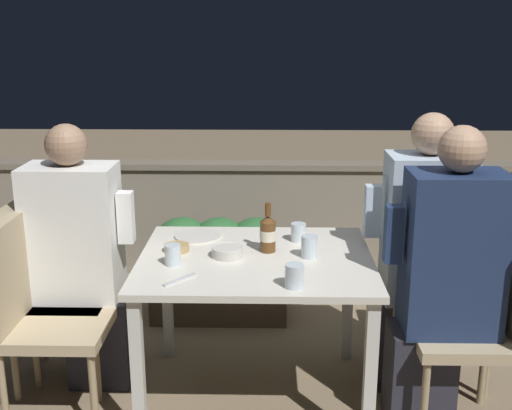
{
  "coord_description": "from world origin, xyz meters",
  "views": [
    {
      "loc": [
        0.06,
        -2.67,
        1.69
      ],
      "look_at": [
        0.0,
        0.06,
        0.92
      ],
      "focal_mm": 45.0,
      "sensor_mm": 36.0,
      "label": 1
    }
  ],
  "objects_px": {
    "chair_right_far": "(458,280)",
    "chair_left_far": "(41,278)",
    "chair_left_near": "(33,302)",
    "person_white_polo": "(82,258)",
    "beer_bottle": "(268,233)",
    "person_navy_jumper": "(443,281)",
    "person_blue_shirt": "(417,253)",
    "chair_right_near": "(489,310)",
    "potted_plant": "(19,256)"
  },
  "relations": [
    {
      "from": "chair_right_far",
      "to": "person_navy_jumper",
      "type": "bearing_deg",
      "value": -116.6
    },
    {
      "from": "person_white_polo",
      "to": "chair_right_near",
      "type": "relative_size",
      "value": 1.41
    },
    {
      "from": "chair_left_near",
      "to": "person_navy_jumper",
      "type": "xyz_separation_m",
      "value": [
        1.75,
        -0.04,
        0.13
      ]
    },
    {
      "from": "chair_right_far",
      "to": "chair_left_far",
      "type": "bearing_deg",
      "value": -179.44
    },
    {
      "from": "chair_right_near",
      "to": "chair_left_near",
      "type": "bearing_deg",
      "value": 178.97
    },
    {
      "from": "person_white_polo",
      "to": "beer_bottle",
      "type": "distance_m",
      "value": 0.89
    },
    {
      "from": "chair_left_far",
      "to": "beer_bottle",
      "type": "xyz_separation_m",
      "value": [
        1.08,
        -0.07,
        0.25
      ]
    },
    {
      "from": "person_white_polo",
      "to": "chair_right_far",
      "type": "height_order",
      "value": "person_white_polo"
    },
    {
      "from": "chair_right_far",
      "to": "beer_bottle",
      "type": "distance_m",
      "value": 0.94
    },
    {
      "from": "chair_left_far",
      "to": "chair_right_far",
      "type": "distance_m",
      "value": 1.98
    },
    {
      "from": "person_white_polo",
      "to": "chair_right_near",
      "type": "distance_m",
      "value": 1.84
    },
    {
      "from": "person_blue_shirt",
      "to": "potted_plant",
      "type": "xyz_separation_m",
      "value": [
        -2.13,
        0.61,
        -0.25
      ]
    },
    {
      "from": "chair_right_far",
      "to": "potted_plant",
      "type": "distance_m",
      "value": 2.41
    },
    {
      "from": "chair_right_near",
      "to": "person_blue_shirt",
      "type": "relative_size",
      "value": 0.68
    },
    {
      "from": "chair_left_near",
      "to": "chair_right_near",
      "type": "relative_size",
      "value": 1.0
    },
    {
      "from": "chair_right_near",
      "to": "potted_plant",
      "type": "height_order",
      "value": "chair_right_near"
    },
    {
      "from": "chair_left_near",
      "to": "person_blue_shirt",
      "type": "distance_m",
      "value": 1.74
    },
    {
      "from": "chair_left_far",
      "to": "chair_right_far",
      "type": "xyz_separation_m",
      "value": [
        1.98,
        0.02,
        0.0
      ]
    },
    {
      "from": "chair_left_far",
      "to": "chair_right_far",
      "type": "height_order",
      "value": "same"
    },
    {
      "from": "potted_plant",
      "to": "chair_left_near",
      "type": "bearing_deg",
      "value": -65.07
    },
    {
      "from": "person_white_polo",
      "to": "chair_right_near",
      "type": "xyz_separation_m",
      "value": [
        1.81,
        -0.31,
        -0.1
      ]
    },
    {
      "from": "chair_left_far",
      "to": "person_navy_jumper",
      "type": "distance_m",
      "value": 1.84
    },
    {
      "from": "chair_right_near",
      "to": "chair_right_far",
      "type": "height_order",
      "value": "same"
    },
    {
      "from": "beer_bottle",
      "to": "chair_right_near",
      "type": "bearing_deg",
      "value": -14.54
    },
    {
      "from": "person_navy_jumper",
      "to": "potted_plant",
      "type": "distance_m",
      "value": 2.37
    },
    {
      "from": "person_white_polo",
      "to": "person_navy_jumper",
      "type": "xyz_separation_m",
      "value": [
        1.61,
        -0.31,
        0.03
      ]
    },
    {
      "from": "person_white_polo",
      "to": "chair_right_far",
      "type": "bearing_deg",
      "value": 0.62
    },
    {
      "from": "chair_right_near",
      "to": "person_navy_jumper",
      "type": "distance_m",
      "value": 0.24
    },
    {
      "from": "person_navy_jumper",
      "to": "beer_bottle",
      "type": "distance_m",
      "value": 0.78
    },
    {
      "from": "chair_left_near",
      "to": "person_white_polo",
      "type": "xyz_separation_m",
      "value": [
        0.14,
        0.27,
        0.1
      ]
    },
    {
      "from": "chair_left_near",
      "to": "chair_right_near",
      "type": "height_order",
      "value": "same"
    },
    {
      "from": "chair_left_far",
      "to": "person_white_polo",
      "type": "height_order",
      "value": "person_white_polo"
    },
    {
      "from": "chair_left_near",
      "to": "beer_bottle",
      "type": "height_order",
      "value": "beer_bottle"
    },
    {
      "from": "person_navy_jumper",
      "to": "chair_right_far",
      "type": "xyz_separation_m",
      "value": [
        0.16,
        0.33,
        -0.13
      ]
    },
    {
      "from": "chair_left_far",
      "to": "potted_plant",
      "type": "relative_size",
      "value": 1.34
    },
    {
      "from": "person_white_polo",
      "to": "chair_left_near",
      "type": "bearing_deg",
      "value": -117.23
    },
    {
      "from": "chair_left_far",
      "to": "chair_right_near",
      "type": "relative_size",
      "value": 1.0
    },
    {
      "from": "chair_right_near",
      "to": "potted_plant",
      "type": "bearing_deg",
      "value": 158.49
    },
    {
      "from": "chair_right_near",
      "to": "chair_left_far",
      "type": "bearing_deg",
      "value": 171.26
    },
    {
      "from": "chair_left_far",
      "to": "person_white_polo",
      "type": "xyz_separation_m",
      "value": [
        0.2,
        -0.0,
        0.1
      ]
    },
    {
      "from": "person_blue_shirt",
      "to": "potted_plant",
      "type": "relative_size",
      "value": 1.97
    },
    {
      "from": "chair_right_near",
      "to": "person_blue_shirt",
      "type": "distance_m",
      "value": 0.43
    },
    {
      "from": "person_white_polo",
      "to": "beer_bottle",
      "type": "xyz_separation_m",
      "value": [
        0.87,
        -0.07,
        0.15
      ]
    },
    {
      "from": "chair_left_far",
      "to": "chair_right_near",
      "type": "xyz_separation_m",
      "value": [
        2.01,
        -0.31,
        0.0
      ]
    },
    {
      "from": "potted_plant",
      "to": "person_white_polo",
      "type": "bearing_deg",
      "value": -48.18
    },
    {
      "from": "chair_left_near",
      "to": "person_white_polo",
      "type": "bearing_deg",
      "value": 62.77
    },
    {
      "from": "chair_right_far",
      "to": "potted_plant",
      "type": "height_order",
      "value": "chair_right_far"
    },
    {
      "from": "person_blue_shirt",
      "to": "chair_right_near",
      "type": "bearing_deg",
      "value": -54.24
    },
    {
      "from": "chair_left_near",
      "to": "chair_right_near",
      "type": "bearing_deg",
      "value": -1.03
    },
    {
      "from": "person_white_polo",
      "to": "person_blue_shirt",
      "type": "height_order",
      "value": "person_blue_shirt"
    }
  ]
}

